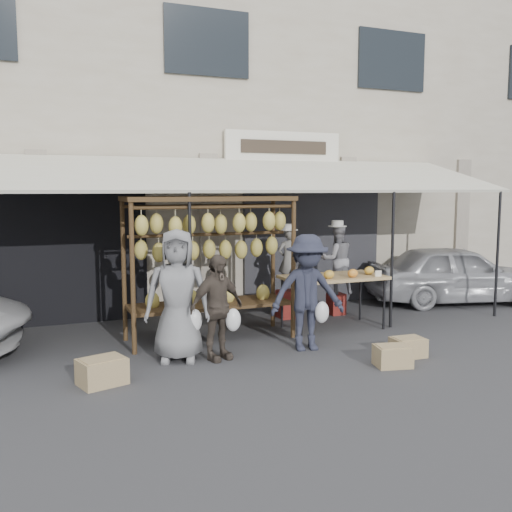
{
  "coord_description": "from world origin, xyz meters",
  "views": [
    {
      "loc": [
        -3.16,
        -6.84,
        2.35
      ],
      "look_at": [
        0.13,
        1.4,
        1.3
      ],
      "focal_mm": 40.0,
      "sensor_mm": 36.0,
      "label": 1
    }
  ],
  "objects_px": {
    "vendor_left": "(288,260)",
    "crate_near_b": "(408,347)",
    "produce_table": "(334,278)",
    "customer_left": "(177,295)",
    "customer_mid": "(217,307)",
    "crate_near_a": "(393,356)",
    "banana_rack": "(210,240)",
    "crate_far": "(102,372)",
    "sedan": "(456,274)",
    "vendor_right": "(337,259)",
    "customer_right": "(307,293)"
  },
  "relations": [
    {
      "from": "crate_near_b",
      "to": "sedan",
      "type": "bearing_deg",
      "value": 40.77
    },
    {
      "from": "customer_left",
      "to": "customer_right",
      "type": "xyz_separation_m",
      "value": [
        1.88,
        -0.18,
        -0.06
      ]
    },
    {
      "from": "vendor_left",
      "to": "sedan",
      "type": "xyz_separation_m",
      "value": [
        3.77,
        -0.05,
        -0.46
      ]
    },
    {
      "from": "banana_rack",
      "to": "crate_far",
      "type": "relative_size",
      "value": 4.9
    },
    {
      "from": "produce_table",
      "to": "vendor_left",
      "type": "height_order",
      "value": "vendor_left"
    },
    {
      "from": "produce_table",
      "to": "crate_near_a",
      "type": "distance_m",
      "value": 2.22
    },
    {
      "from": "crate_far",
      "to": "vendor_right",
      "type": "bearing_deg",
      "value": 27.24
    },
    {
      "from": "banana_rack",
      "to": "crate_near_a",
      "type": "bearing_deg",
      "value": -49.73
    },
    {
      "from": "vendor_right",
      "to": "customer_right",
      "type": "relative_size",
      "value": 0.76
    },
    {
      "from": "vendor_left",
      "to": "sedan",
      "type": "distance_m",
      "value": 3.8
    },
    {
      "from": "vendor_left",
      "to": "crate_near_a",
      "type": "relative_size",
      "value": 2.5
    },
    {
      "from": "vendor_right",
      "to": "customer_mid",
      "type": "distance_m",
      "value": 3.52
    },
    {
      "from": "customer_left",
      "to": "sedan",
      "type": "distance_m",
      "value": 6.53
    },
    {
      "from": "customer_mid",
      "to": "crate_far",
      "type": "xyz_separation_m",
      "value": [
        -1.6,
        -0.45,
        -0.57
      ]
    },
    {
      "from": "produce_table",
      "to": "customer_left",
      "type": "distance_m",
      "value": 2.96
    },
    {
      "from": "customer_mid",
      "to": "crate_near_a",
      "type": "distance_m",
      "value": 2.45
    },
    {
      "from": "vendor_left",
      "to": "vendor_right",
      "type": "relative_size",
      "value": 0.88
    },
    {
      "from": "produce_table",
      "to": "customer_right",
      "type": "relative_size",
      "value": 1.0
    },
    {
      "from": "produce_table",
      "to": "sedan",
      "type": "xyz_separation_m",
      "value": [
        3.42,
        0.99,
        -0.26
      ]
    },
    {
      "from": "customer_left",
      "to": "customer_mid",
      "type": "bearing_deg",
      "value": 0.33
    },
    {
      "from": "customer_left",
      "to": "crate_near_a",
      "type": "relative_size",
      "value": 3.97
    },
    {
      "from": "produce_table",
      "to": "crate_near_b",
      "type": "height_order",
      "value": "produce_table"
    },
    {
      "from": "produce_table",
      "to": "crate_near_b",
      "type": "xyz_separation_m",
      "value": [
        0.18,
        -1.8,
        -0.73
      ]
    },
    {
      "from": "crate_far",
      "to": "sedan",
      "type": "distance_m",
      "value": 7.76
    },
    {
      "from": "banana_rack",
      "to": "sedan",
      "type": "distance_m",
      "value": 5.7
    },
    {
      "from": "produce_table",
      "to": "vendor_left",
      "type": "xyz_separation_m",
      "value": [
        -0.35,
        1.05,
        0.21
      ]
    },
    {
      "from": "banana_rack",
      "to": "crate_near_b",
      "type": "height_order",
      "value": "banana_rack"
    },
    {
      "from": "sedan",
      "to": "customer_left",
      "type": "bearing_deg",
      "value": 119.95
    },
    {
      "from": "vendor_left",
      "to": "crate_near_a",
      "type": "distance_m",
      "value": 3.27
    },
    {
      "from": "customer_mid",
      "to": "crate_near_a",
      "type": "height_order",
      "value": "customer_mid"
    },
    {
      "from": "vendor_right",
      "to": "crate_far",
      "type": "distance_m",
      "value": 5.2
    },
    {
      "from": "sedan",
      "to": "crate_far",
      "type": "bearing_deg",
      "value": 122.15
    },
    {
      "from": "customer_left",
      "to": "customer_right",
      "type": "distance_m",
      "value": 1.89
    },
    {
      "from": "customer_mid",
      "to": "crate_near_a",
      "type": "bearing_deg",
      "value": -48.04
    },
    {
      "from": "crate_near_b",
      "to": "sedan",
      "type": "xyz_separation_m",
      "value": [
        3.24,
        2.79,
        0.48
      ]
    },
    {
      "from": "customer_right",
      "to": "crate_far",
      "type": "height_order",
      "value": "customer_right"
    },
    {
      "from": "produce_table",
      "to": "vendor_right",
      "type": "bearing_deg",
      "value": 57.96
    },
    {
      "from": "banana_rack",
      "to": "customer_right",
      "type": "relative_size",
      "value": 1.53
    },
    {
      "from": "produce_table",
      "to": "crate_far",
      "type": "height_order",
      "value": "produce_table"
    },
    {
      "from": "customer_mid",
      "to": "crate_near_a",
      "type": "relative_size",
      "value": 3.21
    },
    {
      "from": "produce_table",
      "to": "vendor_right",
      "type": "height_order",
      "value": "vendor_right"
    },
    {
      "from": "vendor_left",
      "to": "crate_near_b",
      "type": "height_order",
      "value": "vendor_left"
    },
    {
      "from": "vendor_right",
      "to": "customer_left",
      "type": "height_order",
      "value": "customer_left"
    },
    {
      "from": "customer_left",
      "to": "customer_right",
      "type": "height_order",
      "value": "customer_left"
    },
    {
      "from": "banana_rack",
      "to": "vendor_left",
      "type": "relative_size",
      "value": 2.28
    },
    {
      "from": "crate_far",
      "to": "sedan",
      "type": "height_order",
      "value": "sedan"
    },
    {
      "from": "banana_rack",
      "to": "sedan",
      "type": "relative_size",
      "value": 0.73
    },
    {
      "from": "customer_mid",
      "to": "crate_far",
      "type": "relative_size",
      "value": 2.76
    },
    {
      "from": "crate_far",
      "to": "customer_left",
      "type": "bearing_deg",
      "value": 29.35
    },
    {
      "from": "banana_rack",
      "to": "crate_far",
      "type": "distance_m",
      "value": 2.74
    }
  ]
}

